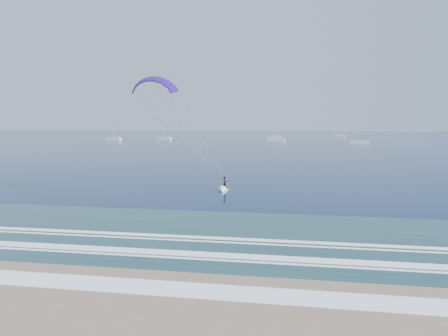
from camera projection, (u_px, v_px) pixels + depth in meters
ground at (178, 287)px, 22.14m from camera, size 900.00×900.00×0.00m
kitesurfer_rig at (189, 130)px, 51.41m from camera, size 12.90×7.60×15.82m
sailboat_0 at (114, 139)px, 214.20m from camera, size 8.03×2.40×11.01m
sailboat_1 at (164, 138)px, 221.85m from camera, size 8.14×2.40×11.25m
sailboat_2 at (274, 137)px, 246.65m from camera, size 8.43×2.40×11.41m
sailboat_3 at (276, 140)px, 203.12m from camera, size 8.71×2.40×12.08m
sailboat_4 at (339, 136)px, 271.16m from camera, size 7.88×2.40×10.83m
sailboat_8 at (358, 142)px, 174.71m from camera, size 7.73×2.40×10.44m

